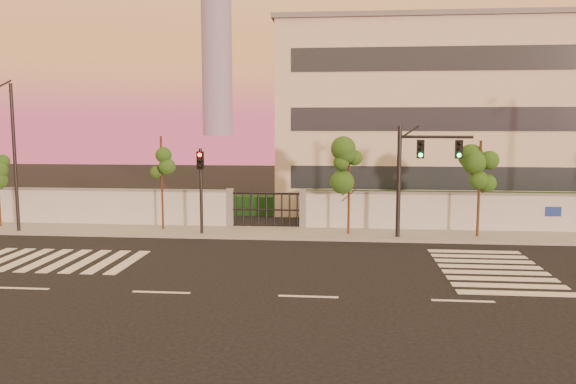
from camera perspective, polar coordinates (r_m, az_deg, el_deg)
name	(u,v)px	position (r m, az deg, el deg)	size (l,w,h in m)	color
ground	(308,297)	(18.89, 2.07, -10.59)	(120.00, 120.00, 0.00)	black
sidewalk	(320,234)	(29.05, 3.28, -4.25)	(60.00, 3.00, 0.15)	gray
perimeter_wall	(323,210)	(30.36, 3.60, -1.87)	(60.00, 0.36, 2.20)	silver
hedge_row	(343,208)	(33.09, 5.59, -1.61)	(41.00, 4.25, 1.80)	black
institutional_building	(457,118)	(40.77, 16.82, 7.24)	(24.40, 12.40, 12.25)	beige
distant_skyscraper	(216,17)	(310.38, -7.30, 17.22)	(16.00, 16.00, 118.00)	slate
road_markings	(274,267)	(22.62, -1.40, -7.62)	(57.00, 7.62, 0.02)	silver
street_tree_c	(162,162)	(30.26, -12.70, 3.03)	(1.37, 1.09, 5.09)	#382314
street_tree_d	(350,168)	(28.38, 6.28, 2.41)	(1.57, 1.25, 4.73)	#382314
street_tree_e	(480,167)	(29.13, 18.95, 2.44)	(1.63, 1.30, 4.90)	#382314
traffic_signal_main	(414,168)	(28.01, 12.66, 2.36)	(3.53, 0.89, 5.62)	black
traffic_signal_secondary	(201,181)	(28.69, -8.85, 1.13)	(0.35, 0.34, 4.48)	black
streetlight_west	(12,150)	(32.10, -26.21, 3.87)	(0.49, 1.96, 8.13)	black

